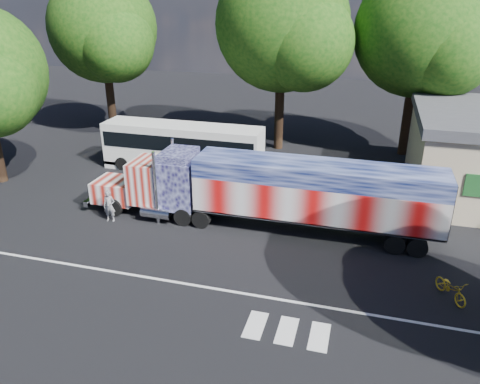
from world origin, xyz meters
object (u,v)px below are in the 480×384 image
(coach_bus, at_px, (183,147))
(tree_n_mid, at_px, (284,25))
(semi_truck, at_px, (270,191))
(tree_ne_a, at_px, (422,33))
(bicycle, at_px, (451,288))
(woman, at_px, (109,206))
(tree_nw_a, at_px, (104,29))

(coach_bus, height_order, tree_n_mid, tree_n_mid)
(semi_truck, height_order, tree_ne_a, tree_ne_a)
(semi_truck, xyz_separation_m, tree_ne_a, (7.42, 14.62, 6.81))
(bicycle, bearing_deg, woman, 139.96)
(coach_bus, distance_m, bicycle, 19.53)
(semi_truck, xyz_separation_m, bicycle, (8.47, -4.17, -1.62))
(semi_truck, bearing_deg, woman, -168.99)
(semi_truck, relative_size, woman, 10.73)
(coach_bus, xyz_separation_m, tree_n_mid, (5.55, 6.64, 7.62))
(semi_truck, bearing_deg, coach_bus, 138.31)
(bicycle, height_order, tree_n_mid, tree_n_mid)
(tree_nw_a, bearing_deg, coach_bus, -37.16)
(semi_truck, bearing_deg, tree_ne_a, 63.10)
(coach_bus, height_order, bicycle, coach_bus)
(bicycle, xyz_separation_m, tree_ne_a, (-1.05, 18.79, 8.43))
(bicycle, xyz_separation_m, tree_nw_a, (-25.51, 18.10, 8.24))
(tree_ne_a, distance_m, tree_nw_a, 24.47)
(semi_truck, relative_size, tree_ne_a, 1.41)
(coach_bus, xyz_separation_m, tree_nw_a, (-9.40, 7.13, 7.04))
(bicycle, distance_m, tree_ne_a, 20.62)
(tree_ne_a, bearing_deg, coach_bus, -152.57)
(bicycle, xyz_separation_m, tree_n_mid, (-10.56, 17.61, 8.82))
(woman, distance_m, tree_ne_a, 24.14)
(tree_nw_a, bearing_deg, tree_n_mid, -1.87)
(woman, xyz_separation_m, bicycle, (16.98, -2.51, -0.41))
(semi_truck, relative_size, tree_nw_a, 1.45)
(tree_n_mid, bearing_deg, coach_bus, -129.90)
(bicycle, relative_size, tree_nw_a, 0.14)
(woman, relative_size, tree_nw_a, 0.14)
(tree_nw_a, bearing_deg, semi_truck, -39.26)
(woman, xyz_separation_m, tree_ne_a, (15.93, 16.28, 8.01))
(semi_truck, distance_m, coach_bus, 10.24)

